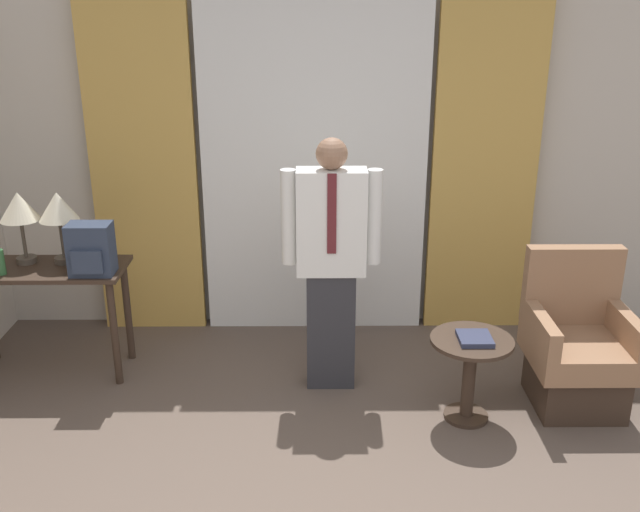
% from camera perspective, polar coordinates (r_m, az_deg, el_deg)
% --- Properties ---
extents(wall_back, '(10.00, 0.06, 2.70)m').
position_cam_1_polar(wall_back, '(5.38, -0.44, 8.20)').
color(wall_back, beige).
rests_on(wall_back, ground_plane).
extents(curtain_sheer_center, '(1.65, 0.06, 2.58)m').
position_cam_1_polar(curtain_sheer_center, '(5.26, -0.44, 7.26)').
color(curtain_sheer_center, white).
rests_on(curtain_sheer_center, ground_plane).
extents(curtain_drape_left, '(0.77, 0.06, 2.58)m').
position_cam_1_polar(curtain_drape_left, '(5.41, -13.93, 7.02)').
color(curtain_drape_left, gold).
rests_on(curtain_drape_left, ground_plane).
extents(curtain_drape_right, '(0.77, 0.06, 2.58)m').
position_cam_1_polar(curtain_drape_right, '(5.41, 13.05, 7.10)').
color(curtain_drape_right, gold).
rests_on(curtain_drape_right, ground_plane).
extents(desk, '(1.10, 0.47, 0.77)m').
position_cam_1_polar(desk, '(5.11, -21.16, -2.30)').
color(desk, '#38281E').
rests_on(desk, ground_plane).
extents(table_lamp_left, '(0.26, 0.26, 0.49)m').
position_cam_1_polar(table_lamp_left, '(5.08, -22.91, 3.43)').
color(table_lamp_left, '#4C4238').
rests_on(table_lamp_left, desk).
extents(table_lamp_right, '(0.26, 0.26, 0.49)m').
position_cam_1_polar(table_lamp_right, '(4.98, -20.20, 3.51)').
color(table_lamp_right, '#4C4238').
rests_on(table_lamp_right, desk).
extents(bottle_near_edge, '(0.06, 0.06, 0.21)m').
position_cam_1_polar(bottle_near_edge, '(5.01, -24.21, -0.40)').
color(bottle_near_edge, '#336638').
rests_on(bottle_near_edge, desk).
extents(backpack, '(0.28, 0.21, 0.34)m').
position_cam_1_polar(backpack, '(4.77, -17.84, 0.49)').
color(backpack, '#2D384C').
rests_on(backpack, desk).
extents(person, '(0.63, 0.21, 1.67)m').
position_cam_1_polar(person, '(4.51, 0.92, -0.11)').
color(person, '#2D2D33').
rests_on(person, ground_plane).
extents(armchair, '(0.61, 0.61, 0.98)m').
position_cam_1_polar(armchair, '(4.81, 19.84, -7.22)').
color(armchair, '#38281E').
rests_on(armchair, ground_plane).
extents(side_table, '(0.50, 0.50, 0.54)m').
position_cam_1_polar(side_table, '(4.45, 11.93, -8.51)').
color(side_table, '#38281E').
rests_on(side_table, ground_plane).
extents(book, '(0.20, 0.21, 0.03)m').
position_cam_1_polar(book, '(4.34, 12.30, -6.46)').
color(book, '#2D334C').
rests_on(book, side_table).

